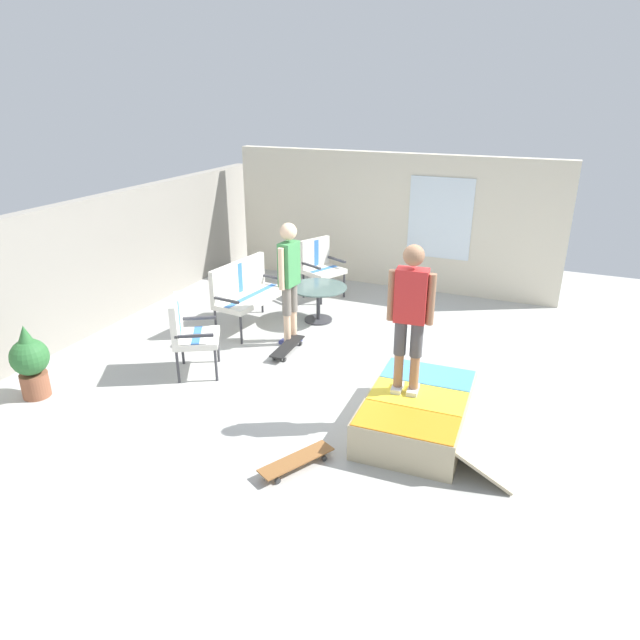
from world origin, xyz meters
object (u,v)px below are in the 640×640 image
skate_ramp (420,413)px  person_watching (289,274)px  skateboard_spare (297,460)px  patio_chair_near_house (320,263)px  patio_chair_by_wall (187,329)px  person_skater (410,310)px  patio_table (318,297)px  potted_plant (30,361)px  skateboard_by_bench (288,347)px  patio_bench (245,288)px

skate_ramp → person_watching: (1.50, 2.28, 0.83)m
person_watching → skateboard_spare: 3.11m
patio_chair_near_house → patio_chair_by_wall: 3.39m
person_skater → skate_ramp: bearing=-103.0°
patio_chair_by_wall → patio_table: patio_chair_by_wall is taller
skate_ramp → potted_plant: bearing=104.0°
skateboard_by_bench → skateboard_spare: bearing=-151.8°
person_watching → potted_plant: 3.41m
patio_bench → potted_plant: patio_bench is taller
patio_table → potted_plant: potted_plant is taller
patio_chair_near_house → patio_chair_by_wall: (-3.37, 0.37, 0.00)m
skateboard_by_bench → skateboard_spare: 2.63m
patio_bench → patio_chair_by_wall: same height
skate_ramp → patio_table: size_ratio=1.83×
patio_chair_by_wall → person_skater: (-0.10, -2.88, 0.74)m
skateboard_by_bench → patio_table: bearing=3.2°
person_watching → skateboard_spare: person_watching is taller
patio_chair_near_house → patio_bench: bearing=163.9°
skate_ramp → skateboard_spare: skate_ramp is taller
skate_ramp → skateboard_by_bench: (1.19, 2.17, -0.12)m
patio_bench → skateboard_spare: 3.73m
patio_chair_near_house → patio_table: (-1.08, -0.45, -0.21)m
skate_ramp → patio_chair_by_wall: patio_chair_by_wall is taller
patio_chair_near_house → potted_plant: (-4.62, 1.72, -0.15)m
patio_chair_near_house → person_skater: bearing=-144.2°
skate_ramp → person_watching: person_watching is taller
potted_plant → patio_chair_near_house: bearing=-20.4°
patio_bench → potted_plant: 3.15m
patio_chair_near_house → potted_plant: bearing=159.6°
patio_bench → skate_ramp: bearing=-119.5°
skate_ramp → patio_table: (2.43, 2.24, 0.20)m
patio_chair_by_wall → skate_ramp: bearing=-92.7°
person_watching → potted_plant: (-2.60, 2.13, -0.57)m
skate_ramp → skateboard_spare: (-1.13, 0.93, -0.12)m
skate_ramp → skateboard_by_bench: 2.48m
skate_ramp → person_skater: person_skater is taller
patio_bench → patio_chair_near_house: bearing=-16.1°
skate_ramp → patio_bench: bearing=60.5°
patio_bench → skateboard_by_bench: (-0.61, -1.01, -0.53)m
patio_chair_by_wall → skateboard_spare: size_ratio=1.28×
patio_chair_near_house → potted_plant: size_ratio=1.11×
patio_chair_by_wall → potted_plant: size_ratio=1.11×
patio_chair_near_house → person_watching: 2.10m
patio_bench → patio_table: bearing=-56.2°
skate_ramp → patio_bench: (1.80, 3.18, 0.41)m
person_skater → potted_plant: bearing=105.2°
patio_bench → patio_table: (0.63, -0.94, -0.21)m
patio_bench → patio_chair_near_house: size_ratio=1.28×
skateboard_spare → potted_plant: bearing=89.6°
skate_ramp → patio_table: bearing=42.7°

